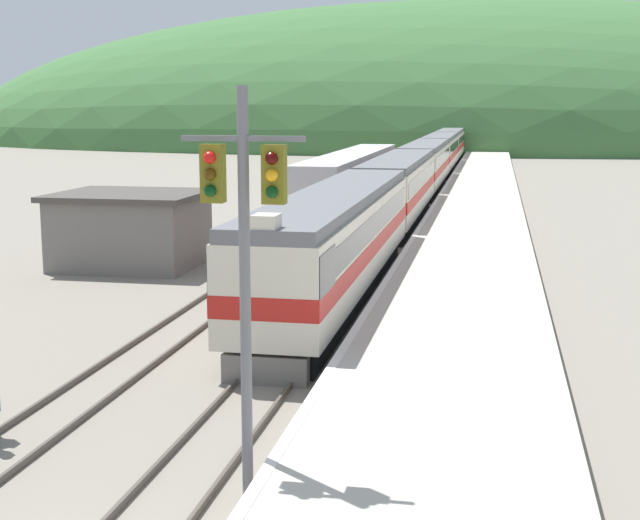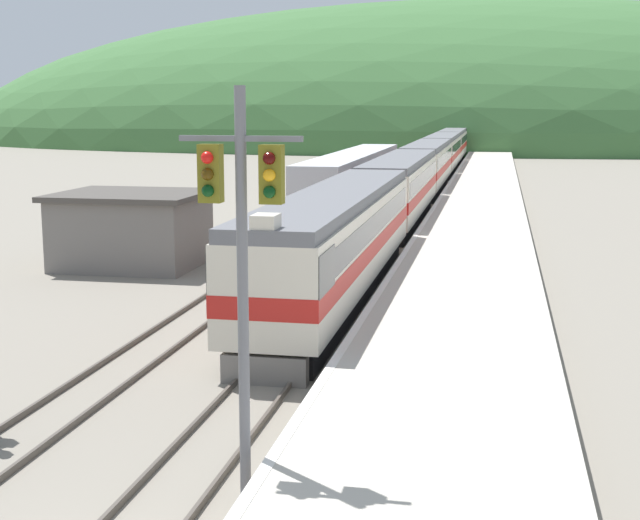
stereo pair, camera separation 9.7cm
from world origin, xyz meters
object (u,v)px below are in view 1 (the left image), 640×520
object	(u,v)px
carriage_third	(425,165)
carriage_fourth	(440,152)
express_train_lead_car	(336,241)
carriage_second	(399,188)
carriage_fifth	(450,144)
signal_mast_main	(244,235)
siding_train	(352,180)

from	to	relation	value
carriage_third	carriage_fourth	world-z (taller)	same
express_train_lead_car	carriage_third	size ratio (longest dim) A/B	1.11
carriage_second	carriage_fifth	world-z (taller)	same
carriage_third	signal_mast_main	bearing A→B (deg)	-88.67
express_train_lead_car	carriage_second	size ratio (longest dim) A/B	1.11
carriage_third	carriage_fourth	xyz separation A→B (m)	(0.00, 20.46, 0.00)
carriage_fifth	signal_mast_main	xyz separation A→B (m)	(1.37, -100.08, 2.69)
carriage_fourth	signal_mast_main	distance (m)	79.68
carriage_third	signal_mast_main	xyz separation A→B (m)	(1.37, -59.16, 2.69)
siding_train	signal_mast_main	distance (m)	46.84
carriage_fourth	signal_mast_main	size ratio (longest dim) A/B	2.63
express_train_lead_car	carriage_fifth	world-z (taller)	express_train_lead_car
express_train_lead_car	carriage_third	xyz separation A→B (m)	(0.00, 42.20, -0.01)
carriage_fifth	siding_train	world-z (taller)	carriage_fifth
express_train_lead_car	siding_train	distance (m)	29.75
siding_train	signal_mast_main	xyz separation A→B (m)	(5.50, -46.43, 2.91)
carriage_third	carriage_fifth	size ratio (longest dim) A/B	1.00
express_train_lead_car	carriage_third	world-z (taller)	express_train_lead_car
express_train_lead_car	carriage_fourth	bearing A→B (deg)	90.00
carriage_third	carriage_fifth	distance (m)	40.92
siding_train	carriage_fifth	bearing A→B (deg)	85.60
carriage_second	carriage_fourth	xyz separation A→B (m)	(0.00, 40.92, 0.00)
carriage_third	express_train_lead_car	bearing A→B (deg)	-90.00
express_train_lead_car	signal_mast_main	xyz separation A→B (m)	(1.37, -16.97, 2.68)
carriage_fifth	siding_train	distance (m)	53.81
carriage_second	carriage_third	bearing A→B (deg)	90.00
carriage_fourth	siding_train	distance (m)	33.45
carriage_fourth	signal_mast_main	world-z (taller)	signal_mast_main
carriage_fifth	signal_mast_main	size ratio (longest dim) A/B	2.63
carriage_fourth	carriage_fifth	world-z (taller)	same
carriage_third	carriage_fifth	world-z (taller)	same
carriage_second	signal_mast_main	xyz separation A→B (m)	(1.37, -38.71, 2.69)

